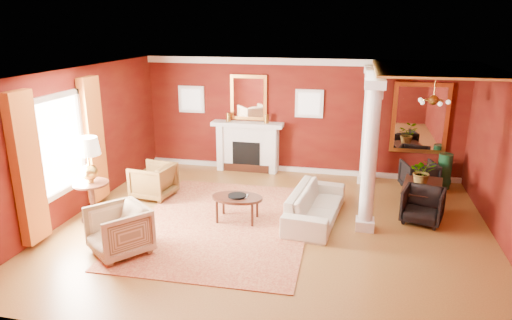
% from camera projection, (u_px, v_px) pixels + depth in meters
% --- Properties ---
extents(ground, '(8.00, 8.00, 0.00)m').
position_uv_depth(ground, '(273.00, 227.00, 8.67)').
color(ground, brown).
rests_on(ground, ground).
extents(room_shell, '(8.04, 7.04, 2.92)m').
position_uv_depth(room_shell, '(274.00, 123.00, 8.09)').
color(room_shell, '#5D1A0C').
rests_on(room_shell, ground).
extents(fireplace, '(1.85, 0.42, 1.29)m').
position_uv_depth(fireplace, '(248.00, 146.00, 11.86)').
color(fireplace, white).
rests_on(fireplace, ground).
extents(overmantel_mirror, '(0.95, 0.07, 1.15)m').
position_uv_depth(overmantel_mirror, '(249.00, 98.00, 11.62)').
color(overmantel_mirror, gold).
rests_on(overmantel_mirror, fireplace).
extents(flank_window_left, '(0.70, 0.07, 0.70)m').
position_uv_depth(flank_window_left, '(191.00, 99.00, 11.99)').
color(flank_window_left, white).
rests_on(flank_window_left, room_shell).
extents(flank_window_right, '(0.70, 0.07, 0.70)m').
position_uv_depth(flank_window_right, '(309.00, 104.00, 11.34)').
color(flank_window_right, white).
rests_on(flank_window_right, room_shell).
extents(left_window, '(0.21, 2.55, 2.60)m').
position_uv_depth(left_window, '(63.00, 151.00, 8.52)').
color(left_window, white).
rests_on(left_window, room_shell).
extents(column_front, '(0.36, 0.36, 2.80)m').
position_uv_depth(column_front, '(370.00, 157.00, 8.18)').
color(column_front, white).
rests_on(column_front, ground).
extents(column_back, '(0.36, 0.36, 2.80)m').
position_uv_depth(column_back, '(368.00, 125.00, 10.71)').
color(column_back, white).
rests_on(column_back, ground).
extents(header_beam, '(0.30, 3.20, 0.32)m').
position_uv_depth(header_beam, '(373.00, 79.00, 9.33)').
color(header_beam, white).
rests_on(header_beam, column_front).
extents(amber_ceiling, '(2.30, 3.40, 0.04)m').
position_uv_depth(amber_ceiling, '(435.00, 69.00, 8.88)').
color(amber_ceiling, '#ECA345').
rests_on(amber_ceiling, room_shell).
extents(dining_mirror, '(1.30, 0.07, 1.70)m').
position_uv_depth(dining_mirror, '(420.00, 118.00, 10.84)').
color(dining_mirror, gold).
rests_on(dining_mirror, room_shell).
extents(chandelier, '(0.60, 0.62, 0.75)m').
position_uv_depth(chandelier, '(433.00, 100.00, 9.10)').
color(chandelier, '#AC8636').
rests_on(chandelier, room_shell).
extents(crown_trim, '(8.00, 0.08, 0.16)m').
position_uv_depth(crown_trim, '(300.00, 62.00, 11.09)').
color(crown_trim, white).
rests_on(crown_trim, room_shell).
extents(base_trim, '(8.00, 0.08, 0.12)m').
position_uv_depth(base_trim, '(297.00, 169.00, 11.89)').
color(base_trim, white).
rests_on(base_trim, ground).
extents(rug, '(3.37, 4.43, 0.02)m').
position_uv_depth(rug, '(223.00, 223.00, 8.84)').
color(rug, maroon).
rests_on(rug, ground).
extents(sofa, '(0.86, 2.21, 0.84)m').
position_uv_depth(sofa, '(316.00, 200.00, 8.89)').
color(sofa, beige).
rests_on(sofa, ground).
extents(armchair_leopard, '(0.86, 0.91, 0.84)m').
position_uv_depth(armchair_leopard, '(153.00, 179.00, 10.06)').
color(armchair_leopard, black).
rests_on(armchair_leopard, ground).
extents(armchair_stripe, '(1.20, 1.19, 0.91)m').
position_uv_depth(armchair_stripe, '(119.00, 228.00, 7.58)').
color(armchair_stripe, tan).
rests_on(armchair_stripe, ground).
extents(coffee_table, '(1.00, 1.00, 0.50)m').
position_uv_depth(coffee_table, '(237.00, 199.00, 8.84)').
color(coffee_table, black).
rests_on(coffee_table, ground).
extents(coffee_book, '(0.16, 0.03, 0.22)m').
position_uv_depth(coffee_book, '(239.00, 191.00, 8.81)').
color(coffee_book, black).
rests_on(coffee_book, coffee_table).
extents(side_table, '(0.67, 0.67, 1.68)m').
position_uv_depth(side_table, '(89.00, 164.00, 8.67)').
color(side_table, black).
rests_on(side_table, ground).
extents(dining_table, '(0.72, 1.43, 0.76)m').
position_uv_depth(dining_table, '(423.00, 190.00, 9.53)').
color(dining_table, black).
rests_on(dining_table, ground).
extents(dining_chair_near, '(0.89, 0.86, 0.75)m').
position_uv_depth(dining_chair_near, '(423.00, 204.00, 8.80)').
color(dining_chair_near, black).
rests_on(dining_chair_near, ground).
extents(dining_chair_far, '(0.87, 0.84, 0.75)m').
position_uv_depth(dining_chair_far, '(419.00, 174.00, 10.52)').
color(dining_chair_far, black).
rests_on(dining_chair_far, ground).
extents(green_urn, '(0.35, 0.35, 0.84)m').
position_uv_depth(green_urn, '(444.00, 175.00, 10.64)').
color(green_urn, '#143F20').
rests_on(green_urn, ground).
extents(potted_plant, '(0.54, 0.59, 0.44)m').
position_uv_depth(potted_plant, '(424.00, 162.00, 9.40)').
color(potted_plant, '#26591E').
rests_on(potted_plant, dining_table).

